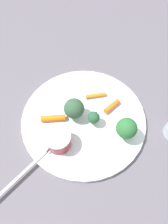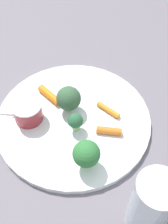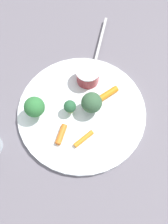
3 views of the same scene
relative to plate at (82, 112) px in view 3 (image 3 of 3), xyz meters
The scene contains 10 objects.
ground_plane 0.01m from the plate, ahead, with size 2.40×2.40×0.00m, color slate.
plate is the anchor object (origin of this frame).
sauce_cup 0.09m from the plate, behind, with size 0.06×0.06×0.04m.
broccoli_floret_0 0.04m from the plate, 74.64° to the right, with size 0.03×0.03×0.04m.
broccoli_floret_1 0.11m from the plate, 72.14° to the right, with size 0.05×0.05×0.06m.
broccoli_floret_2 0.04m from the plate, 115.51° to the left, with size 0.05×0.05×0.06m.
carrot_stick_0 0.07m from the plate, 137.08° to the left, with size 0.01×0.01×0.06m, color orange.
carrot_stick_1 0.08m from the plate, 23.16° to the right, with size 0.01×0.01×0.05m, color orange.
carrot_stick_2 0.07m from the plate, 17.44° to the left, with size 0.01×0.01×0.05m, color orange.
fork 0.19m from the plate, behind, with size 0.20×0.01×0.00m.
Camera 3 is at (0.25, 0.07, 0.58)m, focal length 43.18 mm.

